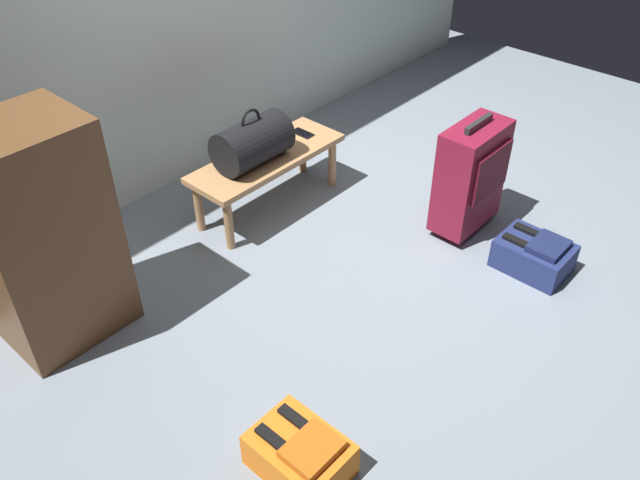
{
  "coord_description": "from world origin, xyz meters",
  "views": [
    {
      "loc": [
        -2.32,
        -1.58,
        2.32
      ],
      "look_at": [
        -0.34,
        0.2,
        0.25
      ],
      "focal_mm": 36.48,
      "sensor_mm": 36.0,
      "label": 1
    }
  ],
  "objects_px": {
    "backpack_navy": "(534,255)",
    "backpack_orange": "(300,454)",
    "duffel_bag_black": "(252,142)",
    "bench": "(267,163)",
    "suitcase_upright_burgundy": "(471,176)",
    "cell_phone": "(303,133)",
    "side_cabinet": "(43,236)"
  },
  "relations": [
    {
      "from": "duffel_bag_black",
      "to": "backpack_navy",
      "type": "xyz_separation_m",
      "value": [
        0.65,
        -1.5,
        -0.4
      ]
    },
    {
      "from": "duffel_bag_black",
      "to": "bench",
      "type": "bearing_deg",
      "value": -0.0
    },
    {
      "from": "duffel_bag_black",
      "to": "backpack_navy",
      "type": "relative_size",
      "value": 1.16
    },
    {
      "from": "bench",
      "to": "backpack_navy",
      "type": "distance_m",
      "value": 1.61
    },
    {
      "from": "suitcase_upright_burgundy",
      "to": "side_cabinet",
      "type": "height_order",
      "value": "side_cabinet"
    },
    {
      "from": "suitcase_upright_burgundy",
      "to": "backpack_orange",
      "type": "bearing_deg",
      "value": -167.97
    },
    {
      "from": "duffel_bag_black",
      "to": "suitcase_upright_burgundy",
      "type": "bearing_deg",
      "value": -54.74
    },
    {
      "from": "bench",
      "to": "backpack_navy",
      "type": "relative_size",
      "value": 2.63
    },
    {
      "from": "cell_phone",
      "to": "suitcase_upright_burgundy",
      "type": "relative_size",
      "value": 0.2
    },
    {
      "from": "duffel_bag_black",
      "to": "backpack_orange",
      "type": "relative_size",
      "value": 1.16
    },
    {
      "from": "cell_phone",
      "to": "duffel_bag_black",
      "type": "bearing_deg",
      "value": -177.04
    },
    {
      "from": "duffel_bag_black",
      "to": "backpack_orange",
      "type": "bearing_deg",
      "value": -128.18
    },
    {
      "from": "cell_phone",
      "to": "side_cabinet",
      "type": "relative_size",
      "value": 0.13
    },
    {
      "from": "suitcase_upright_burgundy",
      "to": "backpack_orange",
      "type": "height_order",
      "value": "suitcase_upright_burgundy"
    },
    {
      "from": "bench",
      "to": "suitcase_upright_burgundy",
      "type": "distance_m",
      "value": 1.18
    },
    {
      "from": "backpack_navy",
      "to": "backpack_orange",
      "type": "xyz_separation_m",
      "value": [
        -1.75,
        0.1,
        0.0
      ]
    },
    {
      "from": "duffel_bag_black",
      "to": "side_cabinet",
      "type": "xyz_separation_m",
      "value": [
        -1.28,
        0.0,
        0.06
      ]
    },
    {
      "from": "cell_phone",
      "to": "bench",
      "type": "bearing_deg",
      "value": -176.1
    },
    {
      "from": "bench",
      "to": "cell_phone",
      "type": "distance_m",
      "value": 0.34
    },
    {
      "from": "cell_phone",
      "to": "suitcase_upright_burgundy",
      "type": "distance_m",
      "value": 1.07
    },
    {
      "from": "backpack_navy",
      "to": "backpack_orange",
      "type": "bearing_deg",
      "value": 176.85
    },
    {
      "from": "bench",
      "to": "backpack_orange",
      "type": "bearing_deg",
      "value": -130.77
    },
    {
      "from": "bench",
      "to": "backpack_navy",
      "type": "bearing_deg",
      "value": -70.18
    },
    {
      "from": "suitcase_upright_burgundy",
      "to": "side_cabinet",
      "type": "xyz_separation_m",
      "value": [
        -1.99,
        1.02,
        0.19
      ]
    },
    {
      "from": "bench",
      "to": "backpack_orange",
      "type": "relative_size",
      "value": 2.63
    },
    {
      "from": "bench",
      "to": "suitcase_upright_burgundy",
      "type": "xyz_separation_m",
      "value": [
        0.61,
        -1.01,
        0.05
      ]
    },
    {
      "from": "bench",
      "to": "suitcase_upright_burgundy",
      "type": "relative_size",
      "value": 1.42
    },
    {
      "from": "suitcase_upright_burgundy",
      "to": "backpack_orange",
      "type": "distance_m",
      "value": 1.88
    },
    {
      "from": "cell_phone",
      "to": "backpack_navy",
      "type": "height_order",
      "value": "cell_phone"
    },
    {
      "from": "duffel_bag_black",
      "to": "backpack_navy",
      "type": "bearing_deg",
      "value": -66.65
    },
    {
      "from": "backpack_orange",
      "to": "side_cabinet",
      "type": "height_order",
      "value": "side_cabinet"
    },
    {
      "from": "bench",
      "to": "cell_phone",
      "type": "xyz_separation_m",
      "value": [
        0.33,
        0.02,
        0.06
      ]
    }
  ]
}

